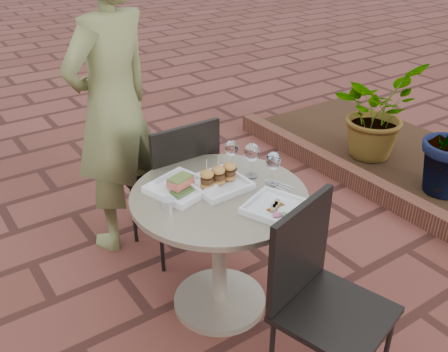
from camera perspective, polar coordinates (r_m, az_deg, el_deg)
ground at (r=3.05m, az=-1.20°, el=-12.49°), size 60.00×60.00×0.00m
cafe_table at (r=2.64m, az=-0.54°, el=-6.59°), size 0.90×0.90×0.73m
chair_far at (r=3.02m, az=-5.22°, el=-0.34°), size 0.44×0.44×0.93m
chair_near at (r=2.25m, az=10.72°, el=-12.37°), size 0.54×0.54×0.93m
diner at (r=3.10m, az=-12.57°, el=7.71°), size 0.80×0.68×1.87m
plate_salmon at (r=2.53m, az=-4.97°, el=-1.22°), size 0.35×0.35×0.08m
plate_sliders at (r=2.55m, az=-0.65°, el=-0.42°), size 0.28×0.28×0.18m
plate_tuna at (r=2.38m, az=5.90°, el=-3.55°), size 0.34×0.34×0.03m
wine_glass_right at (r=2.54m, az=5.64°, el=1.63°), size 0.08×0.08×0.18m
wine_glass_mid at (r=2.68m, az=0.88°, el=3.11°), size 0.07×0.07×0.17m
wine_glass_far at (r=2.61m, az=3.19°, el=2.60°), size 0.08×0.08×0.19m
steel_ramekin at (r=2.39m, az=-6.40°, el=-3.20°), size 0.08×0.08×0.05m
cutlery_set at (r=2.59m, az=6.35°, el=-1.05°), size 0.12×0.19×0.00m
planter_curb at (r=4.10m, az=15.36°, el=-0.58°), size 0.12×3.00×0.15m
mulch_bed at (r=4.64m, az=21.04°, el=1.34°), size 1.30×3.00×0.06m
potted_plant_a at (r=4.46m, az=16.90°, el=7.12°), size 0.86×0.80×0.81m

